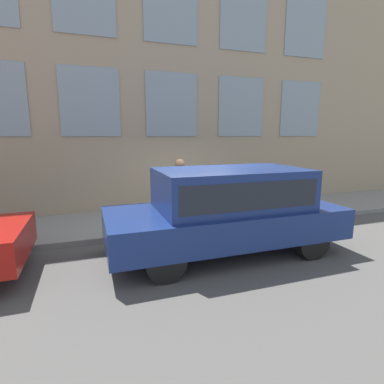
{
  "coord_description": "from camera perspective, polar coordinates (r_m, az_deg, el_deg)",
  "views": [
    {
      "loc": [
        -7.03,
        2.65,
        2.51
      ],
      "look_at": [
        0.77,
        -0.05,
        0.95
      ],
      "focal_mm": 28.0,
      "sensor_mm": 36.0,
      "label": 1
    }
  ],
  "objects": [
    {
      "name": "person",
      "position": [
        8.52,
        -2.33,
        1.7
      ],
      "size": [
        0.42,
        0.28,
        1.73
      ],
      "rotation": [
        0.0,
        0.0,
        -2.06
      ],
      "color": "#726651",
      "rests_on": "sidewalk"
    },
    {
      "name": "parked_truck_navy_near",
      "position": [
        6.44,
        6.9,
        -2.55
      ],
      "size": [
        2.06,
        5.0,
        1.82
      ],
      "color": "black",
      "rests_on": "ground_plane"
    },
    {
      "name": "sidewalk",
      "position": [
        9.09,
        -1.41,
        -4.87
      ],
      "size": [
        2.61,
        60.0,
        0.13
      ],
      "color": "gray",
      "rests_on": "ground_plane"
    },
    {
      "name": "fire_hydrant",
      "position": [
        8.36,
        2.38,
        -2.86
      ],
      "size": [
        0.32,
        0.43,
        0.81
      ],
      "color": "gold",
      "rests_on": "sidewalk"
    },
    {
      "name": "building_facade",
      "position": [
        10.28,
        -4.15,
        19.9
      ],
      "size": [
        0.33,
        40.0,
        8.29
      ],
      "color": "tan",
      "rests_on": "ground_plane"
    },
    {
      "name": "ground_plane",
      "position": [
        7.93,
        1.49,
        -7.74
      ],
      "size": [
        80.0,
        80.0,
        0.0
      ],
      "primitive_type": "plane",
      "color": "#514F4C"
    }
  ]
}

